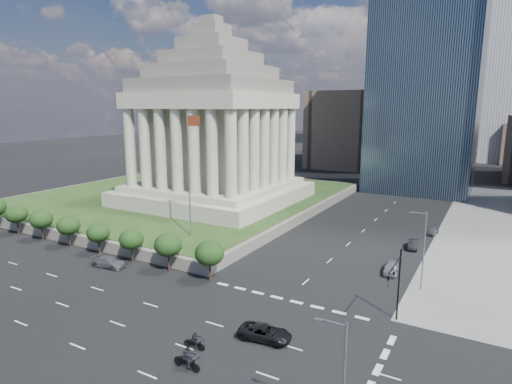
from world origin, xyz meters
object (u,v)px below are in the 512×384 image
Objects in this scene: war_memorial at (213,112)px; pickup_truck at (265,333)px; motorcycle_lead at (187,358)px; parked_sedan_mid at (413,244)px; suv_grey at (109,262)px; parked_sedan_near at (391,268)px; parked_sedan_far at (433,231)px; traffic_signal_ne at (396,280)px; street_lamp_north at (423,246)px; motorcycle_trail at (194,340)px; flagpole at (190,167)px.

war_memorial is 59.86m from pickup_truck.
parked_sedan_mid is at bearing 76.97° from motorcycle_lead.
suv_grey is 1.13× the size of parked_sedan_near.
war_memorial is 7.35× the size of pickup_truck.
motorcycle_lead reaches higher than parked_sedan_far.
parked_sedan_near is at bearing -100.41° from parked_sedan_mid.
parked_sedan_far is at bearing 3.43° from war_memorial.
parked_sedan_near is 22.24m from parked_sedan_far.
traffic_signal_ne is at bearing -92.22° from suv_grey.
street_lamp_north is 30.03m from motorcycle_trail.
suv_grey is 25.95m from motorcycle_trail.
street_lamp_north is (47.33, -23.00, -15.74)m from war_memorial.
motorcycle_lead is at bearing -97.62° from parked_sedan_far.
flagpole is 4.72× the size of parked_sedan_mid.
parked_sedan_mid is at bearing -93.85° from parked_sedan_far.
war_memorial is 63.48m from motorcycle_lead.
parked_sedan_far is (33.33, 26.73, -12.49)m from flagpole.
motorcycle_trail is at bearing -56.98° from war_memorial.
traffic_signal_ne reaches higher than pickup_truck.
pickup_truck reaches higher than parked_sedan_mid.
war_memorial is 28.16m from flagpole.
motorcycle_lead is at bearing -57.35° from war_memorial.
suv_grey is (-4.73, -13.00, -12.36)m from flagpole.
traffic_signal_ne is at bearing -36.42° from war_memorial.
motorcycle_trail is at bearing -138.91° from traffic_signal_ne.
war_memorial is 3.90× the size of street_lamp_north.
traffic_signal_ne is at bearing 50.82° from motorcycle_lead.
flagpole is 6.98× the size of motorcycle_lead.
parked_sedan_mid is (-2.72, 27.27, -4.55)m from traffic_signal_ne.
traffic_signal_ne is 20.96m from motorcycle_trail.
war_memorial is 50.09m from parked_sedan_far.
suv_grey is 47.10m from parked_sedan_mid.
suv_grey is (-28.67, 6.03, 0.01)m from pickup_truck.
motorcycle_lead is at bearing -124.78° from suv_grey.
motorcycle_lead is (-3.67, -7.60, 0.33)m from pickup_truck.
street_lamp_north is 1.93× the size of suv_grey.
motorcycle_trail reaches higher than pickup_truck.
flagpole is (12.17, -24.00, -8.29)m from war_memorial.
parked_sedan_far is at bearing -18.64° from pickup_truck.
flagpole is 3.87× the size of suv_grey.
parked_sedan_near reaches higher than suv_grey.
motorcycle_lead is (32.44, -50.63, -20.33)m from war_memorial.
traffic_signal_ne is 21.95m from motorcycle_lead.
parked_sedan_near reaches higher than parked_sedan_mid.
pickup_truck is 24.64m from parked_sedan_near.
motorcycle_trail is (-12.73, -40.75, 0.18)m from parked_sedan_mid.
street_lamp_north is at bearing -25.92° from war_memorial.
traffic_signal_ne is at bearing -57.01° from pickup_truck.
motorcycle_trail is (31.05, -47.78, -20.53)m from war_memorial.
suv_grey is 1.42× the size of parked_sedan_far.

